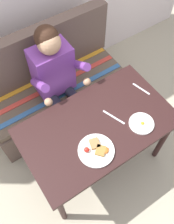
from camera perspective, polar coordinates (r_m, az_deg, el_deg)
ground_plane at (r=2.61m, az=1.87°, el=-10.78°), size 8.00×8.00×0.00m
table at (r=2.02m, az=2.38°, el=-4.09°), size 1.20×0.70×0.73m
couch at (r=2.65m, az=-7.44°, el=4.89°), size 1.44×0.56×1.00m
person at (r=2.22m, az=-6.86°, el=8.02°), size 0.45×0.61×1.21m
plate_breakfast at (r=1.84m, az=2.12°, el=-8.58°), size 0.27×0.27×0.05m
plate_eggs at (r=1.99m, az=12.23°, el=-2.54°), size 0.20×0.20×0.04m
fork at (r=2.18m, az=12.17°, el=5.14°), size 0.06×0.17×0.00m
knife at (r=1.99m, az=6.08°, el=-1.19°), size 0.08×0.19×0.00m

